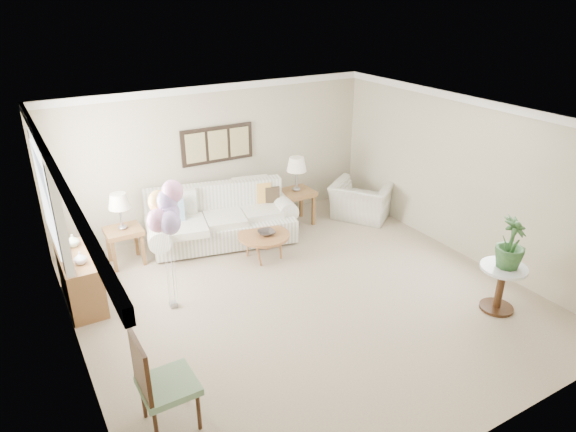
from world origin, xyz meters
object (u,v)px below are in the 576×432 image
object	(u,v)px
sofa	(222,221)
accent_chair	(159,381)
coffee_table	(264,236)
balloon_cluster	(166,209)
armchair	(361,201)

from	to	relation	value
sofa	accent_chair	xyz separation A→B (m)	(-2.21, -3.58, 0.19)
coffee_table	balloon_cluster	distance (m)	2.15
sofa	armchair	world-z (taller)	sofa
sofa	accent_chair	size ratio (longest dim) A/B	2.58
balloon_cluster	accent_chair	bearing A→B (deg)	-111.87
sofa	balloon_cluster	xyz separation A→B (m)	(-1.40, -1.56, 1.10)
armchair	balloon_cluster	size ratio (longest dim) A/B	0.58
armchair	balloon_cluster	world-z (taller)	balloon_cluster
balloon_cluster	sofa	bearing A→B (deg)	47.93
sofa	coffee_table	bearing A→B (deg)	-69.75
sofa	coffee_table	xyz separation A→B (m)	(0.34, -0.91, 0.01)
coffee_table	balloon_cluster	xyz separation A→B (m)	(-1.74, -0.64, 1.09)
coffee_table	accent_chair	distance (m)	3.69
sofa	accent_chair	world-z (taller)	accent_chair
coffee_table	accent_chair	bearing A→B (deg)	-133.79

